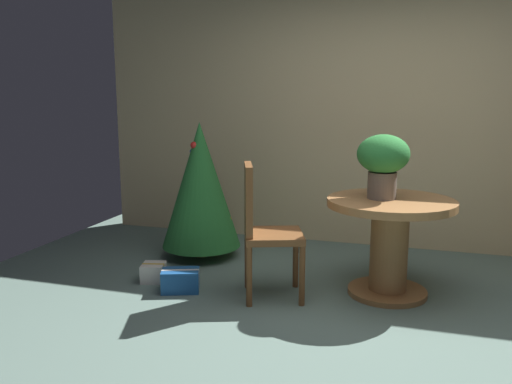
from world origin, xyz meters
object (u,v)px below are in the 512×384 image
Objects in this scene: wooden_chair_left at (263,225)px; holiday_tree at (200,185)px; round_dining_table at (390,234)px; gift_box_blue at (180,280)px; gift_box_cream at (153,272)px; flower_vase at (383,159)px.

wooden_chair_left is 1.14m from holiday_tree.
round_dining_table is 2.82× the size of gift_box_blue.
wooden_chair_left is 4.32× the size of gift_box_cream.
gift_box_cream is 0.70× the size of gift_box_blue.
flower_vase is at bearing 15.93° from gift_box_blue.
holiday_tree reaches higher than gift_box_blue.
holiday_tree reaches higher than wooden_chair_left.
holiday_tree is at bearing 81.43° from gift_box_cream.
flower_vase is 2.04× the size of gift_box_cream.
holiday_tree reaches higher than flower_vase.
holiday_tree is (-1.64, 0.45, -0.35)m from flower_vase.
gift_box_blue is at bearing -23.88° from gift_box_cream.
wooden_chair_left is (-0.89, -0.32, 0.08)m from round_dining_table.
flower_vase is 0.38× the size of holiday_tree.
flower_vase is at bearing 176.91° from round_dining_table.
gift_box_blue is (-1.52, -0.41, -0.39)m from round_dining_table.
holiday_tree is at bearing 102.60° from gift_box_blue.
flower_vase is 1.78m from gift_box_blue.
holiday_tree is at bearing 164.56° from flower_vase.
round_dining_table is at bearing 15.08° from gift_box_blue.
round_dining_table reaches higher than gift_box_cream.
gift_box_blue is at bearing -77.40° from holiday_tree.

